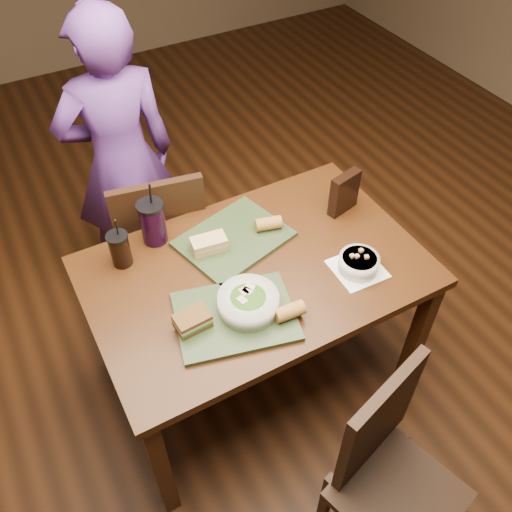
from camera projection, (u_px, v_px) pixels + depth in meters
The scene contains 16 objects.
ground at pixel (256, 372), 2.65m from camera, with size 6.00×6.00×0.00m, color #381C0B.
dining_table at pixel (256, 284), 2.17m from camera, with size 1.30×0.85×0.75m.
chair_near at pixel (388, 466), 1.84m from camera, with size 0.47×0.48×0.88m.
chair_far at pixel (158, 241), 2.55m from camera, with size 0.46×0.47×0.92m.
diner at pixel (122, 161), 2.59m from camera, with size 0.55×0.36×1.50m, color #5A2E7E.
tray_near at pixel (235, 316), 1.93m from camera, with size 0.42×0.32×0.02m, color #2C3C1F.
tray_far at pixel (234, 239), 2.21m from camera, with size 0.42×0.32×0.02m, color #2C3C1F.
salad_bowl at pixel (248, 302), 1.92m from camera, with size 0.22×0.22×0.07m.
soup_bowl at pixel (359, 263), 2.08m from camera, with size 0.20×0.20×0.08m.
sandwich_near at pixel (192, 321), 1.87m from camera, with size 0.13×0.09×0.06m.
sandwich_far at pixel (209, 244), 2.14m from camera, with size 0.15×0.09×0.06m.
baguette_near at pixel (290, 311), 1.90m from camera, with size 0.05×0.05×0.11m, color #AD7533.
baguette_far at pixel (268, 223), 2.22m from camera, with size 0.05×0.05×0.11m, color #AD7533.
cup_cola at pixel (120, 249), 2.07m from camera, with size 0.08×0.08×0.23m.
cup_berry at pixel (153, 222), 2.15m from camera, with size 0.11×0.11×0.29m.
chip_bag at pixel (344, 193), 2.28m from camera, with size 0.14×0.04×0.19m, color black.
Camera 1 is at (-0.68, -1.25, 2.30)m, focal length 38.00 mm.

